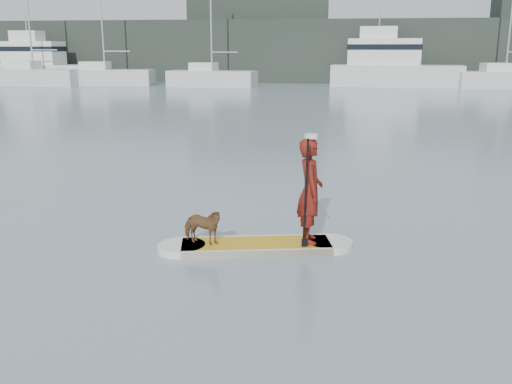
# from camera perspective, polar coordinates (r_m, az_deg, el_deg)

# --- Properties ---
(paddleboard) EXTENTS (3.25, 1.30, 0.12)m
(paddleboard) POSITION_cam_1_polar(r_m,az_deg,el_deg) (9.66, -0.00, -5.41)
(paddleboard) COLOR gold
(paddleboard) RESTS_ON ground
(paddler) EXTENTS (0.51, 0.70, 1.76)m
(paddler) POSITION_cam_1_polar(r_m,az_deg,el_deg) (9.49, 5.43, 0.10)
(paddler) COLOR maroon
(paddler) RESTS_ON paddleboard
(white_cap) EXTENTS (0.22, 0.22, 0.07)m
(white_cap) POSITION_cam_1_polar(r_m,az_deg,el_deg) (9.32, 5.56, 5.58)
(white_cap) COLOR silver
(white_cap) RESTS_ON paddler
(dog) EXTENTS (0.78, 0.49, 0.62)m
(dog) POSITION_cam_1_polar(r_m,az_deg,el_deg) (9.53, -5.42, -3.43)
(dog) COLOR brown
(dog) RESTS_ON paddleboard
(paddle) EXTENTS (0.10, 0.30, 2.00)m
(paddle) POSITION_cam_1_polar(r_m,az_deg,el_deg) (9.28, 4.95, -1.53)
(paddle) COLOR black
(paddle) RESTS_ON ground
(sailboat_a) EXTENTS (8.82, 3.33, 12.55)m
(sailboat_a) POSITION_cam_1_polar(r_m,az_deg,el_deg) (56.70, -21.39, 10.77)
(sailboat_a) COLOR silver
(sailboat_a) RESTS_ON ground
(sailboat_b) EXTENTS (8.89, 3.25, 12.96)m
(sailboat_b) POSITION_cam_1_polar(r_m,az_deg,el_deg) (55.14, -14.92, 11.21)
(sailboat_b) COLOR silver
(sailboat_b) RESTS_ON ground
(sailboat_c) EXTENTS (8.00, 3.50, 11.11)m
(sailboat_c) POSITION_cam_1_polar(r_m,az_deg,el_deg) (51.41, -4.49, 11.37)
(sailboat_c) COLOR silver
(sailboat_c) RESTS_ON ground
(sailboat_e) EXTENTS (8.25, 3.37, 11.65)m
(sailboat_e) POSITION_cam_1_polar(r_m,az_deg,el_deg) (53.54, 23.56, 10.38)
(sailboat_e) COLOR silver
(sailboat_e) RESTS_ON ground
(motor_yacht_a) EXTENTS (11.71, 4.81, 6.83)m
(motor_yacht_a) POSITION_cam_1_polar(r_m,az_deg,el_deg) (53.28, 13.36, 12.32)
(motor_yacht_a) COLOR silver
(motor_yacht_a) RESTS_ON ground
(motor_yacht_b) EXTENTS (10.02, 3.89, 6.50)m
(motor_yacht_b) POSITION_cam_1_polar(r_m,az_deg,el_deg) (59.89, -20.83, 11.87)
(motor_yacht_b) COLOR silver
(motor_yacht_b) RESTS_ON ground
(shore_mass) EXTENTS (90.00, 6.00, 6.00)m
(shore_mass) POSITION_cam_1_polar(r_m,az_deg,el_deg) (59.00, 10.11, 13.67)
(shore_mass) COLOR black
(shore_mass) RESTS_ON ground
(shore_building_west) EXTENTS (14.00, 4.00, 9.00)m
(shore_building_west) POSITION_cam_1_polar(r_m,az_deg,el_deg) (60.45, 0.27, 15.31)
(shore_building_west) COLOR black
(shore_building_west) RESTS_ON ground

